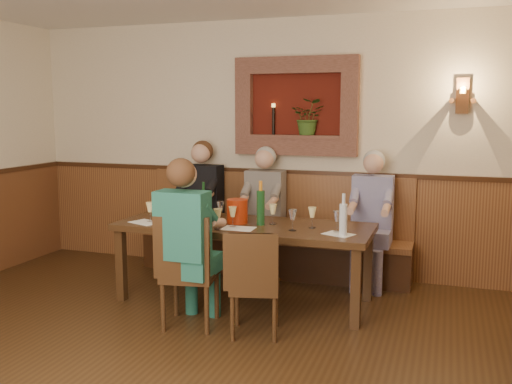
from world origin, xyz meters
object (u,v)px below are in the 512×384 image
at_px(dining_table, 244,231).
at_px(spittoon_bucket, 237,211).
at_px(bench, 273,245).
at_px(chair_near_left, 190,294).
at_px(person_bench_mid, 263,223).
at_px(wine_bottle_green_a, 261,207).
at_px(wine_bottle_green_b, 204,203).
at_px(chair_near_right, 255,304).
at_px(water_bottle, 343,219).
at_px(person_bench_left, 200,217).
at_px(person_chair_front, 188,258).
at_px(person_bench_right, 371,231).

bearing_deg(dining_table, spittoon_bucket, 169.20).
xyz_separation_m(bench, chair_near_left, (-0.21, -1.70, -0.04)).
bearing_deg(person_bench_mid, chair_near_left, -94.41).
relative_size(wine_bottle_green_a, wine_bottle_green_b, 1.15).
bearing_deg(chair_near_right, water_bottle, 27.67).
bearing_deg(chair_near_left, bench, 72.84).
distance_m(chair_near_right, person_bench_left, 2.04).
distance_m(dining_table, bench, 1.01).
xyz_separation_m(person_chair_front, wine_bottle_green_a, (0.38, 0.77, 0.33)).
bearing_deg(person_bench_right, water_bottle, -95.49).
bearing_deg(spittoon_bucket, person_bench_left, 132.96).
distance_m(bench, person_bench_mid, 0.29).
bearing_deg(chair_near_left, water_bottle, 14.44).
height_order(chair_near_right, water_bottle, water_bottle).
height_order(bench, chair_near_right, bench).
bearing_deg(water_bottle, spittoon_bucket, 167.38).
distance_m(bench, chair_near_right, 1.75).
distance_m(person_bench_right, person_chair_front, 2.07).
relative_size(person_bench_mid, spittoon_bucket, 6.29).
height_order(person_bench_mid, spittoon_bucket, person_bench_mid).
bearing_deg(chair_near_right, dining_table, 101.35).
xyz_separation_m(bench, chair_near_right, (0.37, -1.71, -0.07)).
relative_size(dining_table, person_chair_front, 1.67).
bearing_deg(person_chair_front, chair_near_left, 77.15).
height_order(chair_near_right, wine_bottle_green_a, wine_bottle_green_a).
relative_size(bench, chair_near_left, 3.08).
height_order(chair_near_right, spittoon_bucket, spittoon_bucket).
relative_size(chair_near_left, wine_bottle_green_b, 2.70).
height_order(bench, person_bench_right, person_bench_right).
bearing_deg(person_chair_front, wine_bottle_green_b, 105.82).
height_order(chair_near_right, person_bench_right, person_bench_right).
bearing_deg(dining_table, bench, 90.00).
bearing_deg(spittoon_bucket, person_chair_front, -100.10).
bearing_deg(person_chair_front, chair_near_right, 0.99).
bearing_deg(spittoon_bucket, bench, 85.30).
height_order(dining_table, spittoon_bucket, spittoon_bucket).
height_order(chair_near_left, person_bench_left, person_bench_left).
xyz_separation_m(dining_table, water_bottle, (0.98, -0.22, 0.22)).
height_order(person_chair_front, water_bottle, person_chair_front).
bearing_deg(person_bench_mid, person_bench_right, 0.02).
distance_m(chair_near_right, spittoon_bucket, 1.09).
relative_size(chair_near_left, person_bench_right, 0.69).
bearing_deg(wine_bottle_green_a, wine_bottle_green_b, 167.55).
distance_m(person_bench_left, person_chair_front, 1.73).
bearing_deg(spittoon_bucket, water_bottle, -12.62).
distance_m(chair_near_left, spittoon_bucket, 0.98).
relative_size(person_bench_left, spittoon_bucket, 6.51).
relative_size(chair_near_left, water_bottle, 2.66).
height_order(dining_table, bench, bench).
height_order(chair_near_left, spittoon_bucket, spittoon_bucket).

